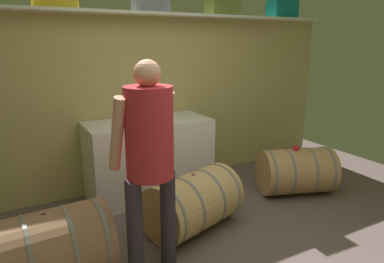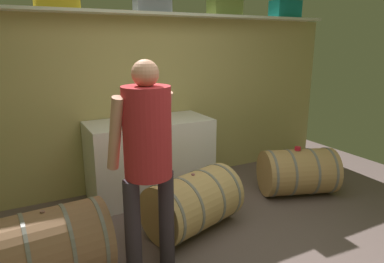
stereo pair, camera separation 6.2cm
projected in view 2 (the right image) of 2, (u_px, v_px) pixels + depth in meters
name	position (u px, v px, depth m)	size (l,w,h in m)	color
ground_plane	(211.00, 238.00, 3.32)	(6.74, 7.40, 0.02)	#61504D
back_wall_panel	(149.00, 103.00, 4.41)	(5.54, 0.10, 2.11)	tan
high_shelf_board	(150.00, 14.00, 4.01)	(5.09, 0.40, 0.03)	silver
toolcase_olive	(225.00, 5.00, 4.43)	(0.40, 0.26, 0.27)	olive
toolcase_teal	(285.00, 9.00, 4.89)	(0.39, 0.25, 0.23)	#137A7B
work_cabinet	(150.00, 158.00, 4.15)	(1.44, 0.66, 0.93)	white
wine_bottle_clear	(136.00, 111.00, 3.99)	(0.07, 0.07, 0.26)	silver
wine_bottle_dark	(155.00, 106.00, 4.25)	(0.07, 0.07, 0.27)	black
wine_glass	(153.00, 113.00, 3.98)	(0.07, 0.07, 0.14)	white
red_funnel	(167.00, 112.00, 4.31)	(0.11, 0.11, 0.10)	red
wine_barrel_near	(298.00, 172.00, 4.21)	(1.00, 0.81, 0.57)	tan
wine_barrel_far	(47.00, 249.00, 2.60)	(0.93, 0.67, 0.62)	#976949
wine_barrel_flank	(193.00, 202.00, 3.40)	(1.04, 0.82, 0.58)	tan
tasting_cup	(298.00, 148.00, 4.12)	(0.07, 0.07, 0.04)	red
winemaker_pouring	(147.00, 149.00, 2.58)	(0.53, 0.43, 1.70)	#342B34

